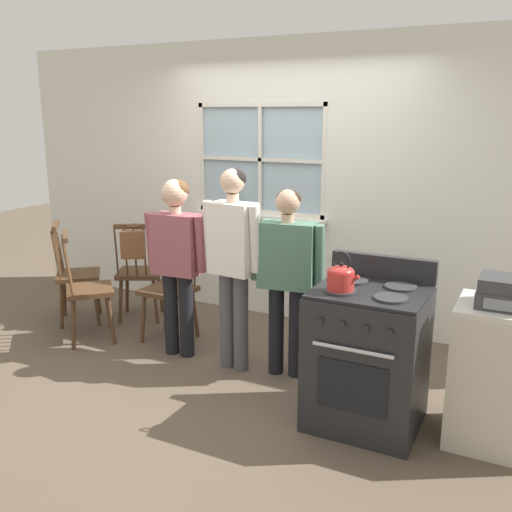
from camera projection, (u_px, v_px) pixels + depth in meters
ground_plane at (221, 370)px, 4.59m from camera, size 16.00×16.00×0.00m
wall_back at (294, 186)px, 5.47m from camera, size 6.40×0.16×2.70m
chair_by_window at (139, 274)px, 5.64m from camera, size 0.56×0.55×1.00m
chair_near_wall at (170, 290)px, 5.12m from camera, size 0.43×0.42×1.00m
chair_center_cluster at (76, 276)px, 5.57m from camera, size 0.58×0.58×1.00m
chair_near_stove at (87, 291)px, 5.10m from camera, size 0.58×0.58×1.00m
person_elderly_left at (177, 250)px, 4.68m from camera, size 0.54×0.24×1.50m
person_teen_center at (233, 253)px, 4.41m from camera, size 0.51×0.25×1.61m
person_adult_right at (287, 267)px, 4.32m from camera, size 0.59×0.27×1.47m
stove at (368, 356)px, 3.71m from camera, size 0.71×0.68×1.08m
kettle at (341, 277)px, 3.53m from camera, size 0.21×0.17×0.25m
potted_plant at (235, 206)px, 5.72m from camera, size 0.15×0.15×0.29m
handbag at (133, 244)px, 5.32m from camera, size 0.24×0.25×0.31m
side_counter at (499, 376)px, 3.48m from camera, size 0.55×0.50×0.90m
stereo at (508, 293)px, 3.34m from camera, size 0.34×0.29×0.18m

